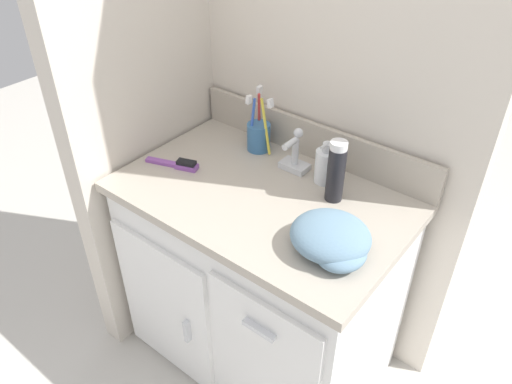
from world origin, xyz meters
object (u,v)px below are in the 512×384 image
Objects in this scene: soap_dispenser at (326,165)px; hairbrush at (179,164)px; hand_towel at (333,240)px; shaving_cream_can at (336,172)px; toothbrush_cup at (259,135)px.

soap_dispenser is 0.78× the size of hairbrush.
hand_towel is at bearing -22.44° from hairbrush.
soap_dispenser is 0.73× the size of shaving_cream_can.
shaving_cream_can is 0.89× the size of hand_towel.
hairbrush is 0.83× the size of hand_towel.
hand_towel is (0.18, -0.25, -0.02)m from soap_dispenser.
hairbrush is at bearing -161.24° from shaving_cream_can.
soap_dispenser is at bearing 125.28° from hand_towel.
hand_towel is at bearing -54.72° from soap_dispenser.
toothbrush_cup reaches higher than hand_towel.
hairbrush is (-0.40, -0.22, -0.05)m from soap_dispenser.
toothbrush_cup is 0.28m from hairbrush.
soap_dispenser reaches higher than hairbrush.
shaving_cream_can is (0.07, -0.06, 0.04)m from soap_dispenser.
soap_dispenser is 0.10m from shaving_cream_can.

